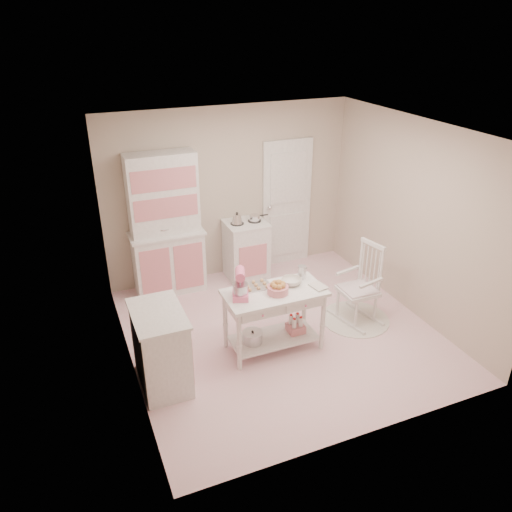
{
  "coord_description": "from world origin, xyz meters",
  "views": [
    {
      "loc": [
        -2.37,
        -4.87,
        3.74
      ],
      "look_at": [
        -0.25,
        0.25,
        1.04
      ],
      "focal_mm": 35.0,
      "sensor_mm": 36.0,
      "label": 1
    }
  ],
  "objects_px": {
    "work_table": "(274,320)",
    "bread_basket": "(278,290)",
    "rocking_chair": "(358,284)",
    "stand_mixer": "(240,285)",
    "stove": "(246,250)",
    "hutch": "(166,225)",
    "base_cabinet": "(161,348)"
  },
  "relations": [
    {
      "from": "work_table",
      "to": "bread_basket",
      "type": "relative_size",
      "value": 4.8
    },
    {
      "from": "rocking_chair",
      "to": "stand_mixer",
      "type": "bearing_deg",
      "value": 171.97
    },
    {
      "from": "rocking_chair",
      "to": "bread_basket",
      "type": "xyz_separation_m",
      "value": [
        -1.26,
        -0.2,
        0.3
      ]
    },
    {
      "from": "stand_mixer",
      "to": "stove",
      "type": "bearing_deg",
      "value": 86.61
    },
    {
      "from": "hutch",
      "to": "bread_basket",
      "type": "relative_size",
      "value": 8.32
    },
    {
      "from": "stove",
      "to": "rocking_chair",
      "type": "height_order",
      "value": "rocking_chair"
    },
    {
      "from": "stove",
      "to": "bread_basket",
      "type": "bearing_deg",
      "value": -100.42
    },
    {
      "from": "hutch",
      "to": "base_cabinet",
      "type": "height_order",
      "value": "hutch"
    },
    {
      "from": "hutch",
      "to": "base_cabinet",
      "type": "xyz_separation_m",
      "value": [
        -0.58,
        -2.04,
        -0.58
      ]
    },
    {
      "from": "stove",
      "to": "stand_mixer",
      "type": "xyz_separation_m",
      "value": [
        -0.79,
        -1.84,
        0.51
      ]
    },
    {
      "from": "work_table",
      "to": "stove",
      "type": "bearing_deg",
      "value": 78.71
    },
    {
      "from": "base_cabinet",
      "to": "bread_basket",
      "type": "bearing_deg",
      "value": 2.87
    },
    {
      "from": "hutch",
      "to": "stove",
      "type": "xyz_separation_m",
      "value": [
        1.2,
        -0.05,
        -0.58
      ]
    },
    {
      "from": "base_cabinet",
      "to": "stove",
      "type": "bearing_deg",
      "value": 48.14
    },
    {
      "from": "hutch",
      "to": "work_table",
      "type": "distance_m",
      "value": 2.18
    },
    {
      "from": "work_table",
      "to": "stand_mixer",
      "type": "relative_size",
      "value": 3.53
    },
    {
      "from": "stove",
      "to": "bread_basket",
      "type": "height_order",
      "value": "stove"
    },
    {
      "from": "work_table",
      "to": "rocking_chair",
      "type": "bearing_deg",
      "value": 6.66
    },
    {
      "from": "stove",
      "to": "work_table",
      "type": "distance_m",
      "value": 1.9
    },
    {
      "from": "base_cabinet",
      "to": "bread_basket",
      "type": "xyz_separation_m",
      "value": [
        1.43,
        0.07,
        0.39
      ]
    },
    {
      "from": "rocking_chair",
      "to": "bread_basket",
      "type": "height_order",
      "value": "rocking_chair"
    },
    {
      "from": "hutch",
      "to": "rocking_chair",
      "type": "bearing_deg",
      "value": -39.89
    },
    {
      "from": "stove",
      "to": "base_cabinet",
      "type": "height_order",
      "value": "same"
    },
    {
      "from": "hutch",
      "to": "stand_mixer",
      "type": "height_order",
      "value": "hutch"
    },
    {
      "from": "hutch",
      "to": "stand_mixer",
      "type": "distance_m",
      "value": 1.94
    },
    {
      "from": "stand_mixer",
      "to": "bread_basket",
      "type": "bearing_deg",
      "value": 10.82
    },
    {
      "from": "base_cabinet",
      "to": "work_table",
      "type": "distance_m",
      "value": 1.41
    },
    {
      "from": "stove",
      "to": "stand_mixer",
      "type": "bearing_deg",
      "value": -113.25
    },
    {
      "from": "base_cabinet",
      "to": "rocking_chair",
      "type": "height_order",
      "value": "rocking_chair"
    },
    {
      "from": "rocking_chair",
      "to": "stove",
      "type": "bearing_deg",
      "value": 105.6
    },
    {
      "from": "hutch",
      "to": "work_table",
      "type": "bearing_deg",
      "value": -66.6
    },
    {
      "from": "base_cabinet",
      "to": "stand_mixer",
      "type": "bearing_deg",
      "value": 8.16
    }
  ]
}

